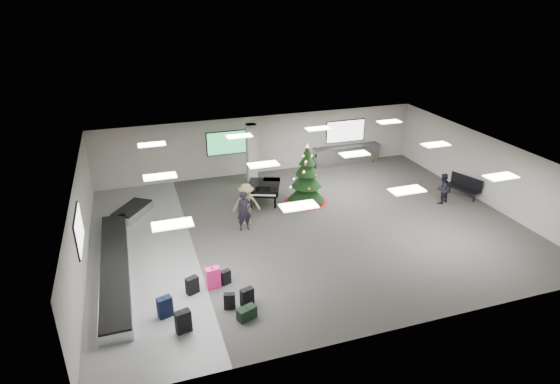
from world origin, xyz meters
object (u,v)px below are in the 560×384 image
object	(u,v)px
bench	(465,186)
potted_plant_right	(372,155)
baggage_carousel	(119,254)
traveler_bench	(442,188)
potted_plant_left	(313,161)
service_counter	(346,155)
traveler_b	(246,204)
pink_suitcase	(213,278)
grand_piano	(264,188)
christmas_tree	(307,182)
traveler_a	(244,211)

from	to	relation	value
bench	potted_plant_right	size ratio (longest dim) A/B	2.23
baggage_carousel	traveler_bench	world-z (taller)	traveler_bench
baggage_carousel	potted_plant_left	xyz separation A→B (m)	(10.65, 6.58, 0.24)
service_counter	traveler_b	distance (m)	9.21
bench	traveler_bench	world-z (taller)	traveler_bench
service_counter	pink_suitcase	bearing A→B (deg)	-135.10
grand_piano	traveler_b	world-z (taller)	traveler_b
christmas_tree	traveler_b	xyz separation A→B (m)	(-3.29, -1.24, -0.08)
pink_suitcase	potted_plant_right	size ratio (longest dim) A/B	1.00
traveler_b	potted_plant_right	distance (m)	10.48
traveler_a	potted_plant_right	size ratio (longest dim) A/B	2.19
christmas_tree	traveler_a	bearing A→B (deg)	-153.07
bench	potted_plant_right	world-z (taller)	bench
pink_suitcase	potted_plant_left	bearing A→B (deg)	43.74
grand_piano	potted_plant_right	bearing A→B (deg)	45.45
traveler_a	potted_plant_right	xyz separation A→B (m)	(9.28, 5.82, -0.47)
grand_piano	traveler_bench	size ratio (longest dim) A/B	1.52
grand_piano	bench	xyz separation A→B (m)	(9.57, -2.52, -0.17)
grand_piano	potted_plant_left	xyz separation A→B (m)	(3.92, 3.45, -0.32)
grand_piano	traveler_b	size ratio (longest dim) A/B	1.23
service_counter	traveler_a	size ratio (longest dim) A/B	2.32
pink_suitcase	potted_plant_right	world-z (taller)	potted_plant_right
baggage_carousel	traveler_b	bearing A→B (deg)	13.66
traveler_a	baggage_carousel	bearing A→B (deg)	-172.20
potted_plant_left	potted_plant_right	xyz separation A→B (m)	(3.79, 0.00, -0.05)
grand_piano	traveler_a	size ratio (longest dim) A/B	1.31
traveler_a	traveler_b	size ratio (longest dim) A/B	0.94
traveler_a	pink_suitcase	bearing A→B (deg)	-119.71
pink_suitcase	christmas_tree	size ratio (longest dim) A/B	0.27
pink_suitcase	bench	world-z (taller)	bench
bench	traveler_b	size ratio (longest dim) A/B	0.95
bench	traveler_a	world-z (taller)	traveler_a
service_counter	potted_plant_left	size ratio (longest dim) A/B	4.49
service_counter	christmas_tree	distance (m)	5.91
traveler_bench	pink_suitcase	bearing A→B (deg)	-3.02
traveler_a	potted_plant_right	distance (m)	10.96
baggage_carousel	potted_plant_right	xyz separation A→B (m)	(14.44, 6.58, 0.19)
christmas_tree	potted_plant_left	xyz separation A→B (m)	(1.96, 4.03, -0.57)
traveler_a	potted_plant_right	world-z (taller)	traveler_a
christmas_tree	potted_plant_right	bearing A→B (deg)	35.02
christmas_tree	traveler_bench	bearing A→B (deg)	-19.51
traveler_b	potted_plant_left	distance (m)	7.45
grand_piano	potted_plant_right	xyz separation A→B (m)	(7.71, 3.45, -0.37)
traveler_bench	traveler_a	bearing A→B (deg)	-21.36
christmas_tree	baggage_carousel	bearing A→B (deg)	-163.63
potted_plant_left	traveler_a	bearing A→B (deg)	-133.28
potted_plant_right	grand_piano	bearing A→B (deg)	-155.88
traveler_b	potted_plant_left	xyz separation A→B (m)	(5.25, 5.27, -0.48)
christmas_tree	traveler_a	world-z (taller)	christmas_tree
pink_suitcase	christmas_tree	bearing A→B (deg)	36.73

